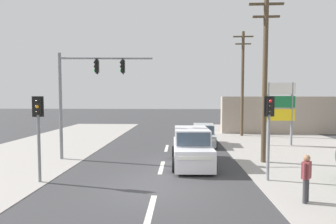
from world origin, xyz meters
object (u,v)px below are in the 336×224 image
object	(u,v)px
shopping_plaza_sign	(280,105)
utility_pole_background_right	(243,82)
utility_pole_midground_right	(265,76)
hatchback_kerbside_parked	(203,136)
pedestal_signal_left_kerb	(38,124)
suv_oncoming_mid	(192,148)
traffic_signal_mast	(83,86)
pedestal_signal_right_kerb	(269,124)
pedestrian_at_kerb	(306,176)

from	to	relation	value
shopping_plaza_sign	utility_pole_background_right	bearing A→B (deg)	108.43
utility_pole_midground_right	hatchback_kerbside_parked	xyz separation A→B (m)	(-2.76, 5.07, -3.96)
pedestal_signal_left_kerb	hatchback_kerbside_parked	xyz separation A→B (m)	(7.53, 8.87, -1.71)
utility_pole_background_right	pedestal_signal_left_kerb	distance (m)	18.06
utility_pole_midground_right	hatchback_kerbside_parked	distance (m)	7.00
utility_pole_background_right	hatchback_kerbside_parked	size ratio (longest dim) A/B	2.54
pedestal_signal_left_kerb	suv_oncoming_mid	xyz separation A→B (m)	(6.40, 3.23, -1.53)
utility_pole_midground_right	utility_pole_background_right	world-z (taller)	utility_pole_background_right
utility_pole_background_right	traffic_signal_mast	distance (m)	14.70
traffic_signal_mast	pedestal_signal_right_kerb	world-z (taller)	traffic_signal_mast
pedestal_signal_left_kerb	suv_oncoming_mid	distance (m)	7.34
utility_pole_midground_right	shopping_plaza_sign	xyz separation A→B (m)	(2.76, 5.13, -1.68)
suv_oncoming_mid	pedestal_signal_right_kerb	bearing A→B (deg)	-40.00
utility_pole_background_right	utility_pole_midground_right	bearing A→B (deg)	-96.70
suv_oncoming_mid	utility_pole_background_right	bearing A→B (deg)	64.28
shopping_plaza_sign	utility_pole_midground_right	bearing A→B (deg)	-118.26
utility_pole_midground_right	suv_oncoming_mid	distance (m)	5.45
utility_pole_midground_right	traffic_signal_mast	bearing A→B (deg)	178.10
hatchback_kerbside_parked	pedestrian_at_kerb	size ratio (longest dim) A/B	2.28
traffic_signal_mast	pedestrian_at_kerb	world-z (taller)	traffic_signal_mast
utility_pole_background_right	pedestal_signal_right_kerb	xyz separation A→B (m)	(-1.97, -13.08, -2.54)
shopping_plaza_sign	traffic_signal_mast	bearing A→B (deg)	-159.29
suv_oncoming_mid	hatchback_kerbside_parked	bearing A→B (deg)	78.72
pedestal_signal_left_kerb	shopping_plaza_sign	xyz separation A→B (m)	(13.05, 8.94, 0.57)
utility_pole_background_right	pedestal_signal_right_kerb	world-z (taller)	utility_pole_background_right
utility_pole_background_right	traffic_signal_mast	bearing A→B (deg)	-139.20
hatchback_kerbside_parked	shopping_plaza_sign	bearing A→B (deg)	0.69
traffic_signal_mast	shopping_plaza_sign	distance (m)	13.63
utility_pole_midground_right	pedestal_signal_left_kerb	world-z (taller)	utility_pole_midground_right
pedestal_signal_right_kerb	traffic_signal_mast	bearing A→B (deg)	159.10
pedestal_signal_left_kerb	utility_pole_midground_right	bearing A→B (deg)	20.29
pedestal_signal_right_kerb	pedestrian_at_kerb	xyz separation A→B (m)	(0.47, -2.33, -1.49)
utility_pole_background_right	pedestrian_at_kerb	distance (m)	16.00
pedestal_signal_right_kerb	suv_oncoming_mid	bearing A→B (deg)	140.00
pedestal_signal_left_kerb	hatchback_kerbside_parked	distance (m)	11.76
utility_pole_midground_right	hatchback_kerbside_parked	bearing A→B (deg)	118.61
pedestal_signal_left_kerb	pedestrian_at_kerb	xyz separation A→B (m)	(9.96, -1.69, -1.49)
pedestal_signal_right_kerb	suv_oncoming_mid	distance (m)	4.31
traffic_signal_mast	hatchback_kerbside_parked	world-z (taller)	traffic_signal_mast
utility_pole_background_right	shopping_plaza_sign	size ratio (longest dim) A/B	2.05
utility_pole_background_right	pedestal_signal_left_kerb	bearing A→B (deg)	-129.85
traffic_signal_mast	hatchback_kerbside_parked	bearing A→B (deg)	33.41
pedestal_signal_right_kerb	hatchback_kerbside_parked	xyz separation A→B (m)	(-1.96, 8.23, -1.71)
traffic_signal_mast	hatchback_kerbside_parked	xyz separation A→B (m)	(7.18, 4.74, -3.44)
utility_pole_background_right	pedestal_signal_right_kerb	distance (m)	13.47
utility_pole_midground_right	pedestal_signal_right_kerb	distance (m)	3.96
utility_pole_midground_right	pedestrian_at_kerb	distance (m)	6.65
utility_pole_background_right	pedestal_signal_left_kerb	xyz separation A→B (m)	(-11.46, -13.72, -2.54)
pedestal_signal_right_kerb	hatchback_kerbside_parked	distance (m)	8.63
traffic_signal_mast	suv_oncoming_mid	bearing A→B (deg)	-8.46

